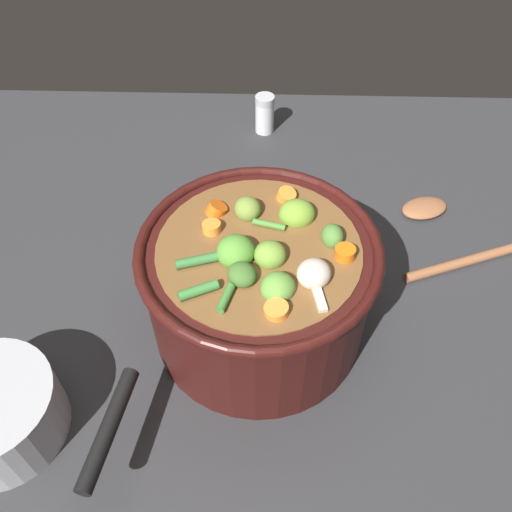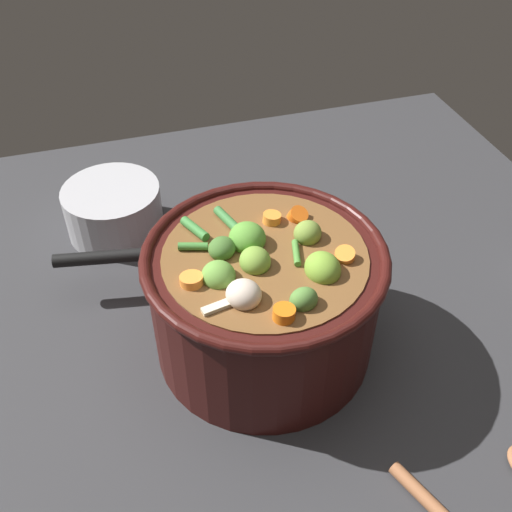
% 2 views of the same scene
% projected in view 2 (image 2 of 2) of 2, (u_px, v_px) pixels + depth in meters
% --- Properties ---
extents(ground_plane, '(1.10, 1.10, 0.00)m').
position_uv_depth(ground_plane, '(264.00, 343.00, 0.76)').
color(ground_plane, '#2D2D30').
extents(cooking_pot, '(0.28, 0.28, 0.17)m').
position_uv_depth(cooking_pot, '(264.00, 298.00, 0.70)').
color(cooking_pot, '#38110F').
rests_on(cooking_pot, ground_plane).
extents(wooden_spoon, '(0.18, 0.19, 0.02)m').
position_uv_depth(wooden_spoon, '(512.00, 501.00, 0.60)').
color(wooden_spoon, '#945B39').
rests_on(wooden_spoon, ground_plane).
extents(small_saucepan, '(0.16, 0.23, 0.08)m').
position_uv_depth(small_saucepan, '(113.00, 211.00, 0.90)').
color(small_saucepan, '#ADADB2').
rests_on(small_saucepan, ground_plane).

